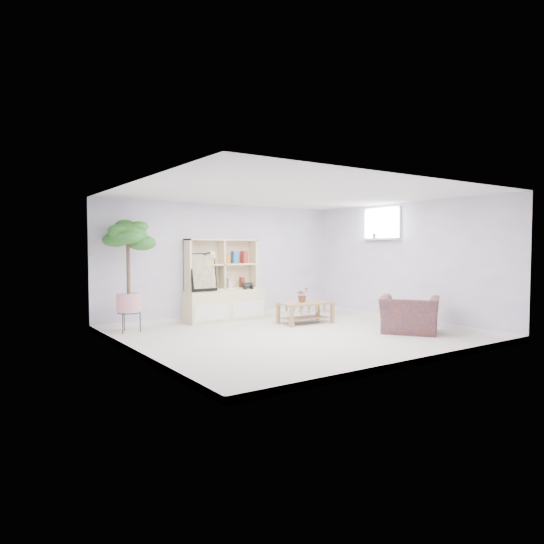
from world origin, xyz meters
TOP-DOWN VIEW (x-y plane):
  - floor at (0.00, 0.00)m, footprint 5.50×5.00m
  - ceiling at (0.00, 0.00)m, footprint 5.50×5.00m
  - walls at (0.00, 0.00)m, footprint 5.51×5.01m
  - baseboard at (0.00, 0.00)m, footprint 5.50×5.00m
  - window at (2.73, 0.60)m, footprint 0.10×0.98m
  - window_sill at (2.67, 0.60)m, footprint 0.14×1.00m
  - storage_unit at (-0.14, 2.24)m, footprint 1.68×0.57m
  - poster at (-0.63, 2.19)m, footprint 0.55×0.14m
  - toy_truck at (0.38, 2.18)m, footprint 0.30×0.22m
  - coffee_table at (1.00, 1.00)m, footprint 1.06×0.62m
  - table_plant at (0.96, 1.04)m, footprint 0.31×0.29m
  - floor_tree at (-2.19, 2.00)m, footprint 0.96×0.96m
  - armchair at (1.86, -0.87)m, footprint 1.27×1.30m
  - sill_plant at (2.67, 0.75)m, footprint 0.15×0.14m

SIDE VIEW (x-z plane):
  - floor at x=0.00m, z-range -0.01..0.01m
  - baseboard at x=0.00m, z-range 0.00..0.10m
  - coffee_table at x=1.00m, z-range 0.00..0.42m
  - armchair at x=1.86m, z-range 0.00..0.73m
  - table_plant at x=0.96m, z-range 0.42..0.71m
  - toy_truck at x=0.38m, z-range 0.63..0.78m
  - storage_unit at x=-0.14m, z-range 0.00..1.68m
  - floor_tree at x=-2.19m, z-range 0.00..2.01m
  - poster at x=-0.63m, z-range 0.63..1.39m
  - walls at x=0.00m, z-range 0.00..2.40m
  - window_sill at x=2.67m, z-range 1.66..1.70m
  - sill_plant at x=2.67m, z-range 1.70..1.93m
  - window at x=2.73m, z-range 1.66..2.34m
  - ceiling at x=0.00m, z-range 2.40..2.40m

